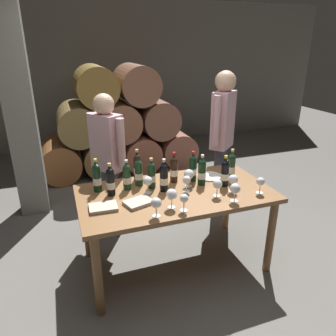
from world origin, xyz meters
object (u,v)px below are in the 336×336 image
(dining_table, at_px, (175,201))
(wine_bottle_9, at_px, (137,167))
(wine_glass_3, at_px, (187,181))
(wine_bottle_2, at_px, (97,177))
(wine_bottle_5, at_px, (225,173))
(wine_glass_1, at_px, (235,189))
(wine_glass_0, at_px, (184,199))
(wine_bottle_8, at_px, (174,169))
(wine_glass_6, at_px, (148,181))
(wine_glass_5, at_px, (189,175))
(tasting_notebook, at_px, (138,202))
(wine_glass_7, at_px, (172,195))
(wine_bottle_6, at_px, (164,177))
(wine_bottle_0, at_px, (152,175))
(wine_bottle_7, at_px, (111,181))
(wine_bottle_10, at_px, (231,166))
(wine_glass_8, at_px, (217,185))
(wine_glass_9, at_px, (261,182))
(wine_bottle_3, at_px, (127,177))
(leather_ledger, at_px, (103,207))
(taster_seated_left, at_px, (107,155))
(sommelier_presenting, at_px, (222,131))
(wine_bottle_11, at_px, (202,172))
(wine_glass_2, at_px, (156,203))
(wine_bottle_4, at_px, (139,172))
(wine_glass_4, at_px, (233,180))
(wine_bottle_1, at_px, (193,168))

(dining_table, xyz_separation_m, wine_bottle_9, (-0.25, 0.35, 0.22))
(dining_table, xyz_separation_m, wine_glass_3, (0.09, -0.03, 0.20))
(wine_bottle_2, relative_size, wine_bottle_5, 1.03)
(wine_glass_1, bearing_deg, wine_glass_0, -178.94)
(wine_bottle_8, height_order, wine_glass_6, wine_bottle_8)
(wine_glass_5, xyz_separation_m, tasting_notebook, (-0.52, -0.18, -0.10))
(wine_glass_7, bearing_deg, wine_glass_0, -47.18)
(dining_table, xyz_separation_m, wine_bottle_6, (-0.09, 0.05, 0.22))
(wine_bottle_5, bearing_deg, wine_bottle_9, 151.56)
(wine_bottle_0, distance_m, wine_bottle_5, 0.67)
(wine_bottle_5, distance_m, wine_bottle_7, 1.02)
(wine_bottle_9, height_order, wine_bottle_10, wine_bottle_9)
(dining_table, relative_size, wine_glass_8, 10.94)
(wine_glass_0, bearing_deg, wine_glass_3, 63.94)
(wine_bottle_8, xyz_separation_m, wine_glass_9, (0.62, -0.48, -0.02))
(wine_bottle_3, distance_m, wine_glass_7, 0.53)
(wine_glass_9, distance_m, leather_ledger, 1.35)
(wine_bottle_0, bearing_deg, wine_bottle_7, -175.43)
(wine_bottle_8, bearing_deg, wine_bottle_10, -12.16)
(leather_ledger, bearing_deg, wine_glass_9, -4.46)
(wine_bottle_9, bearing_deg, wine_glass_3, -47.92)
(wine_bottle_5, bearing_deg, taster_seated_left, 141.17)
(wine_bottle_9, height_order, wine_glass_0, wine_bottle_9)
(wine_bottle_9, xyz_separation_m, wine_glass_6, (0.01, -0.30, -0.02))
(wine_bottle_7, height_order, sommelier_presenting, sommelier_presenting)
(wine_glass_0, bearing_deg, wine_bottle_8, 77.40)
(wine_bottle_6, bearing_deg, wine_bottle_11, 1.58)
(wine_glass_2, xyz_separation_m, wine_glass_9, (0.97, 0.08, -0.01))
(wine_bottle_6, bearing_deg, wine_bottle_9, 118.12)
(wine_bottle_8, bearing_deg, wine_bottle_4, 173.88)
(wine_bottle_8, relative_size, wine_bottle_11, 1.01)
(wine_bottle_8, bearing_deg, wine_glass_4, -42.49)
(wine_bottle_7, xyz_separation_m, taster_seated_left, (0.07, 0.59, 0.04))
(wine_glass_6, bearing_deg, wine_bottle_1, 13.96)
(tasting_notebook, xyz_separation_m, leather_ledger, (-0.28, 0.01, 0.00))
(dining_table, distance_m, wine_bottle_10, 0.65)
(wine_bottle_3, relative_size, wine_glass_3, 1.89)
(wine_bottle_5, xyz_separation_m, wine_glass_5, (-0.31, 0.10, -0.01))
(wine_bottle_7, xyz_separation_m, wine_glass_3, (0.64, -0.15, -0.02))
(wine_bottle_0, relative_size, wine_glass_5, 1.73)
(wine_glass_5, bearing_deg, wine_glass_2, -136.74)
(wine_bottle_6, bearing_deg, wine_glass_2, -116.33)
(wine_bottle_7, height_order, wine_bottle_10, wine_bottle_10)
(sommelier_presenting, bearing_deg, wine_bottle_11, -129.98)
(wine_glass_3, xyz_separation_m, wine_glass_7, (-0.23, -0.24, 0.01))
(wine_bottle_2, xyz_separation_m, wine_glass_8, (0.95, -0.45, -0.02))
(wine_bottle_6, bearing_deg, wine_glass_3, -23.49)
(sommelier_presenting, bearing_deg, wine_bottle_8, -145.82)
(wine_bottle_5, height_order, tasting_notebook, wine_bottle_5)
(wine_glass_0, height_order, taster_seated_left, taster_seated_left)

